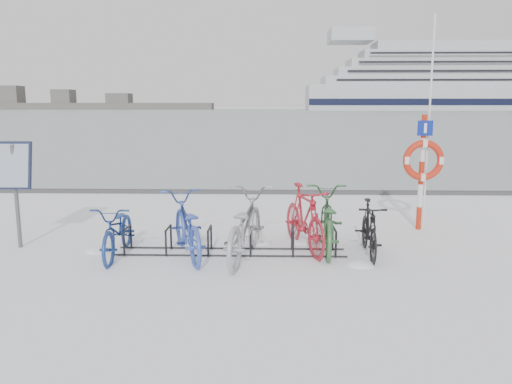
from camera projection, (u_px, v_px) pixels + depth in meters
The scene contains 15 objects.
ground at pixel (230, 253), 8.69m from camera, with size 900.00×900.00×0.00m, color white.
ice_sheet at pixel (268, 113), 161.30m from camera, with size 400.00×298.00×0.02m, color #98A5AB.
quay_edge at pixel (246, 192), 14.49m from camera, with size 400.00×0.25×0.10m, color #3F3F42.
bike_rack at pixel (230, 243), 8.66m from camera, with size 4.00×0.48×0.46m.
info_board at pixel (14, 172), 8.78m from camera, with size 0.65×0.26×1.92m.
lifebuoy_station at pixel (423, 161), 10.05m from camera, with size 0.83×0.23×4.29m.
cruise_ferry at pixel (451, 84), 222.95m from camera, with size 129.86×24.51×42.67m.
shoreline at pixel (42, 104), 267.61m from camera, with size 180.00×12.00×9.50m.
bike_0 at pixel (118, 228), 8.49m from camera, with size 0.63×1.81×0.95m, color navy.
bike_1 at pixel (186, 224), 8.50m from camera, with size 0.73×2.08×1.09m, color #3753B5.
bike_2 at pixel (244, 223), 8.34m from camera, with size 0.79×2.26×1.18m, color #9C9EA4.
bike_3 at pixel (304, 216), 8.83m from camera, with size 0.56×1.98×1.19m, color #AD1E2B.
bike_4 at pixel (327, 218), 8.87m from camera, with size 0.74×2.13×1.12m, color #366B3B.
bike_5 at pixel (369, 227), 8.53m from camera, with size 0.46×1.62×0.97m, color black.
snow_drifts at pixel (247, 249), 8.95m from camera, with size 4.94×1.77×0.16m.
Camera 1 is at (0.68, -8.36, 2.55)m, focal length 35.00 mm.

